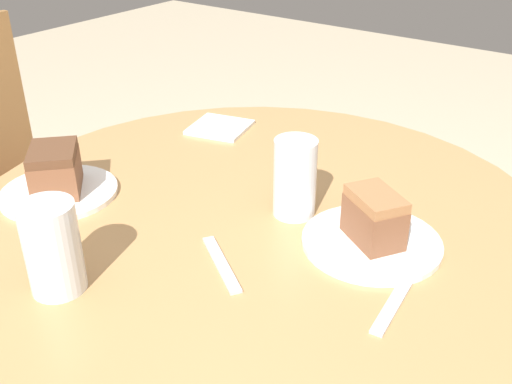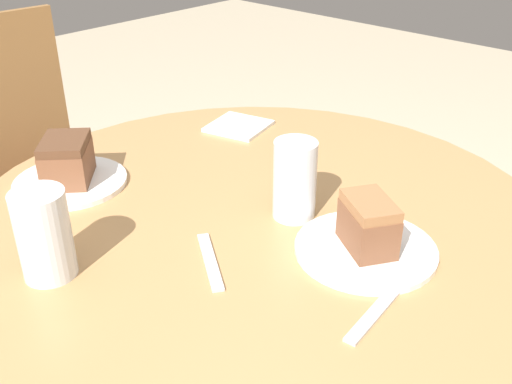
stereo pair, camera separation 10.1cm
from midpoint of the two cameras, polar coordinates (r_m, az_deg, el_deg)
table at (r=1.13m, az=2.60°, el=-9.37°), size 1.03×1.03×0.73m
chair at (r=1.81m, az=-19.64°, el=1.08°), size 0.48×0.47×0.91m
plate_near at (r=0.95m, az=13.42°, el=-5.43°), size 0.22×0.22×0.01m
plate_far at (r=1.16m, az=-14.90°, el=0.87°), size 0.21×0.21×0.01m
cake_slice_near at (r=0.93m, az=13.74°, el=-3.09°), size 0.11×0.11×0.08m
cake_slice_far at (r=1.14m, az=-15.19°, el=2.91°), size 0.13×0.13×0.08m
glass_lemonade at (r=1.00m, az=6.60°, el=0.74°), size 0.07×0.07×0.14m
glass_water at (r=0.89m, az=-16.41°, el=-4.51°), size 0.08×0.08×0.14m
napkin_stack at (r=1.37m, az=0.48°, el=6.26°), size 0.15×0.15×0.01m
fork at (r=0.85m, az=15.12°, el=-10.70°), size 0.17×0.04×0.00m
spoon at (r=0.91m, az=-1.20°, el=-6.70°), size 0.10×0.13×0.00m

